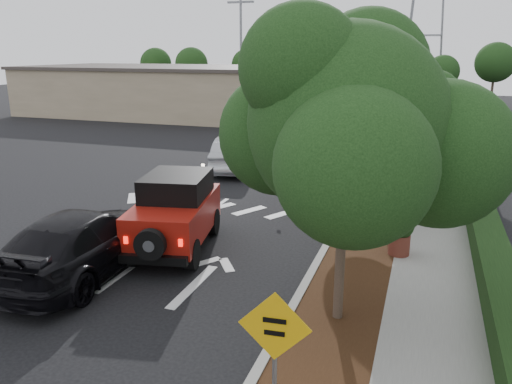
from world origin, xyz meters
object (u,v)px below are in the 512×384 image
at_px(red_jeep, 177,211).
at_px(black_suv_oncoming, 84,241).
at_px(silver_suv_ahead, 318,180).
at_px(speed_hump_sign, 275,344).

distance_m(red_jeep, black_suv_oncoming, 2.74).
bearing_deg(silver_suv_ahead, red_jeep, -135.18).
relative_size(red_jeep, speed_hump_sign, 1.95).
height_order(red_jeep, speed_hump_sign, speed_hump_sign).
distance_m(black_suv_oncoming, speed_hump_sign, 7.42).
xyz_separation_m(red_jeep, silver_suv_ahead, (2.74, 6.46, -0.44)).
xyz_separation_m(red_jeep, speed_hump_sign, (4.81, -6.20, 0.46)).
bearing_deg(black_suv_oncoming, speed_hump_sign, 144.34).
bearing_deg(red_jeep, silver_suv_ahead, 55.53).
bearing_deg(black_suv_oncoming, silver_suv_ahead, -119.40).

